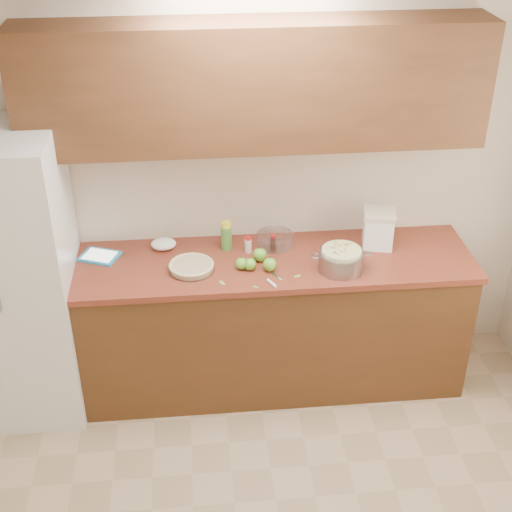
{
  "coord_description": "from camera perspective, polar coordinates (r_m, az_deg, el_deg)",
  "views": [
    {
      "loc": [
        -0.37,
        -2.19,
        3.16
      ],
      "look_at": [
        -0.01,
        1.43,
        0.98
      ],
      "focal_mm": 50.0,
      "sensor_mm": 36.0,
      "label": 1
    }
  ],
  "objects": [
    {
      "name": "tablet",
      "position": [
        4.44,
        -12.39,
        -0.02
      ],
      "size": [
        0.27,
        0.24,
        0.02
      ],
      "rotation": [
        0.0,
        0.0,
        -0.38
      ],
      "color": "#278ABF",
      "rests_on": "counter_run"
    },
    {
      "name": "room_shell",
      "position": [
        2.89,
        3.0,
        -9.04
      ],
      "size": [
        3.6,
        3.6,
        3.6
      ],
      "color": "tan",
      "rests_on": "ground"
    },
    {
      "name": "colander",
      "position": [
        4.22,
        6.82,
        -0.3
      ],
      "size": [
        0.36,
        0.27,
        0.13
      ],
      "rotation": [
        0.0,
        0.0,
        -0.33
      ],
      "color": "gray",
      "rests_on": "counter_run"
    },
    {
      "name": "mixing_bowl",
      "position": [
        4.44,
        1.51,
        1.36
      ],
      "size": [
        0.23,
        0.23,
        0.09
      ],
      "rotation": [
        0.0,
        0.0,
        -0.08
      ],
      "color": "silver",
      "rests_on": "counter_run"
    },
    {
      "name": "lemon_bottle",
      "position": [
        4.39,
        -2.38,
        1.6
      ],
      "size": [
        0.07,
        0.07,
        0.19
      ],
      "rotation": [
        0.0,
        0.0,
        0.13
      ],
      "color": "#4C8C38",
      "rests_on": "counter_run"
    },
    {
      "name": "peel_a",
      "position": [
        4.16,
        3.33,
        -1.62
      ],
      "size": [
        0.04,
        0.03,
        0.0
      ],
      "primitive_type": "cube",
      "rotation": [
        0.0,
        0.0,
        0.39
      ],
      "color": "#84B055",
      "rests_on": "counter_run"
    },
    {
      "name": "counter_run",
      "position": [
        4.56,
        0.07,
        -5.26
      ],
      "size": [
        2.64,
        0.68,
        0.92
      ],
      "color": "#532E17",
      "rests_on": "ground"
    },
    {
      "name": "apple_center",
      "position": [
        4.28,
        0.31,
        0.1
      ],
      "size": [
        0.08,
        0.08,
        0.1
      ],
      "color": "#5DA52A",
      "rests_on": "counter_run"
    },
    {
      "name": "fridge",
      "position": [
        4.41,
        -18.86,
        -1.73
      ],
      "size": [
        0.7,
        0.7,
        1.8
      ],
      "primitive_type": "cube",
      "color": "silver",
      "rests_on": "ground"
    },
    {
      "name": "peel_b",
      "position": [
        4.13,
        1.92,
        -1.83
      ],
      "size": [
        0.02,
        0.03,
        0.0
      ],
      "primitive_type": "cube",
      "rotation": [
        0.0,
        0.0,
        2.01
      ],
      "color": "#84B055",
      "rests_on": "counter_run"
    },
    {
      "name": "flour_canister",
      "position": [
        4.47,
        9.75,
        2.2
      ],
      "size": [
        0.23,
        0.23,
        0.24
      ],
      "rotation": [
        0.0,
        0.0,
        -0.2
      ],
      "color": "white",
      "rests_on": "counter_run"
    },
    {
      "name": "upper_cabinets",
      "position": [
        4.02,
        -0.14,
        13.48
      ],
      "size": [
        2.6,
        0.34,
        0.7
      ],
      "primitive_type": "cube",
      "color": "#57301A",
      "rests_on": "room_shell"
    },
    {
      "name": "pie",
      "position": [
        4.22,
        -5.19,
        -0.85
      ],
      "size": [
        0.28,
        0.28,
        0.04
      ],
      "rotation": [
        0.0,
        0.0,
        0.39
      ],
      "color": "silver",
      "rests_on": "counter_run"
    },
    {
      "name": "peel_c",
      "position": [
        4.1,
        -2.74,
        -2.15
      ],
      "size": [
        0.04,
        0.05,
        0.0
      ],
      "primitive_type": "cube",
      "rotation": [
        0.0,
        0.0,
        -1.14
      ],
      "color": "#84B055",
      "rests_on": "counter_run"
    },
    {
      "name": "apple_extra",
      "position": [
        4.19,
        1.11,
        -0.68
      ],
      "size": [
        0.08,
        0.08,
        0.09
      ],
      "color": "#5DA52A",
      "rests_on": "counter_run"
    },
    {
      "name": "paring_knife",
      "position": [
        4.09,
        1.34,
        -2.11
      ],
      "size": [
        0.1,
        0.17,
        0.02
      ],
      "rotation": [
        0.0,
        0.0,
        0.47
      ],
      "color": "gray",
      "rests_on": "counter_run"
    },
    {
      "name": "peel_d",
      "position": [
        4.06,
        -0.02,
        -2.49
      ],
      "size": [
        0.03,
        0.03,
        0.0
      ],
      "primitive_type": "cube",
      "rotation": [
        0.0,
        0.0,
        -0.65
      ],
      "color": "#84B055",
      "rests_on": "counter_run"
    },
    {
      "name": "vanilla_bottle",
      "position": [
        4.41,
        1.38,
        1.11
      ],
      "size": [
        0.03,
        0.03,
        0.09
      ],
      "rotation": [
        0.0,
        0.0,
        -0.16
      ],
      "color": "black",
      "rests_on": "counter_run"
    },
    {
      "name": "paper_towel",
      "position": [
        4.45,
        -7.41,
        0.96
      ],
      "size": [
        0.17,
        0.14,
        0.06
      ],
      "primitive_type": "ellipsoid",
      "rotation": [
        0.0,
        0.0,
        -0.08
      ],
      "color": "white",
      "rests_on": "counter_run"
    },
    {
      "name": "apple_left",
      "position": [
        4.21,
        -1.16,
        -0.6
      ],
      "size": [
        0.07,
        0.07,
        0.09
      ],
      "color": "#5DA52A",
      "rests_on": "counter_run"
    },
    {
      "name": "apple_front",
      "position": [
        4.2,
        -0.49,
        -0.66
      ],
      "size": [
        0.08,
        0.08,
        0.09
      ],
      "color": "#5DA52A",
      "rests_on": "counter_run"
    },
    {
      "name": "cinnamon_shaker",
      "position": [
        4.37,
        -0.63,
        0.91
      ],
      "size": [
        0.04,
        0.04,
        0.11
      ],
      "rotation": [
        0.0,
        0.0,
        -0.21
      ],
      "color": "beige",
      "rests_on": "counter_run"
    }
  ]
}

